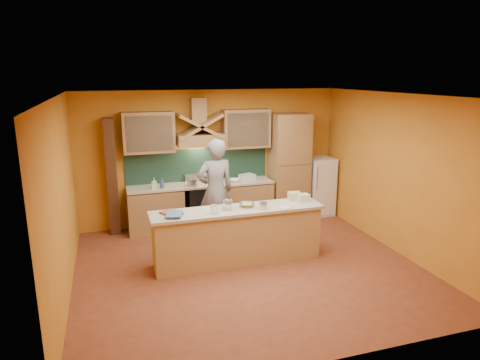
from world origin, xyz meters
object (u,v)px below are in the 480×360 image
object	(u,v)px
person	(215,191)
fridge	(319,186)
kitchen_scale	(263,206)
stove	(202,205)
mixing_bowl	(247,205)

from	to	relation	value
person	fridge	bearing A→B (deg)	-168.47
fridge	kitchen_scale	world-z (taller)	fridge
kitchen_scale	stove	bearing A→B (deg)	120.97
person	kitchen_scale	size ratio (longest dim) A/B	17.33
person	kitchen_scale	world-z (taller)	person
stove	person	size ratio (longest dim) A/B	0.46
kitchen_scale	mixing_bowl	world-z (taller)	kitchen_scale
stove	person	bearing A→B (deg)	-84.43
stove	fridge	bearing A→B (deg)	0.00
person	mixing_bowl	xyz separation A→B (m)	(0.30, -0.98, -0.01)
stove	fridge	world-z (taller)	fridge
fridge	person	world-z (taller)	person
stove	person	xyz separation A→B (m)	(0.08, -0.86, 0.53)
fridge	person	bearing A→B (deg)	-161.86
fridge	kitchen_scale	xyz separation A→B (m)	(-2.10, -2.05, 0.34)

